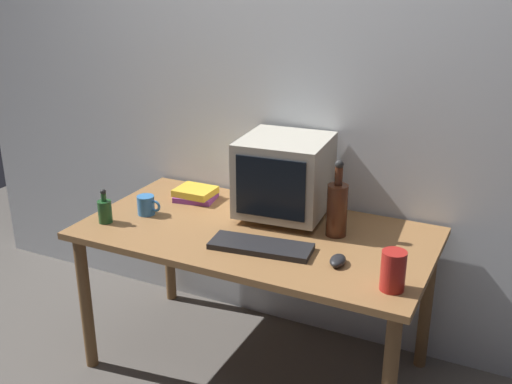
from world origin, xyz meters
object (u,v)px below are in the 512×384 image
bottle_tall (337,208)px  mug (146,205)px  bottle_short (105,210)px  metal_canister (393,271)px  book_stack (196,194)px  keyboard (261,246)px  crt_monitor (285,176)px  computer_mouse (338,260)px

bottle_tall → mug: (-0.86, -0.17, -0.08)m
bottle_tall → bottle_short: bearing=-161.6°
bottle_tall → metal_canister: bottle_tall is taller
book_stack → metal_canister: 1.18m
bottle_tall → metal_canister: 0.49m
keyboard → bottle_short: 0.75m
crt_monitor → metal_canister: crt_monitor is taller
keyboard → bottle_short: (-0.75, -0.06, 0.05)m
computer_mouse → bottle_short: size_ratio=0.63×
metal_canister → mug: bearing=171.1°
bottle_tall → book_stack: (-0.76, 0.09, -0.10)m
mug → bottle_tall: bearing=11.0°
keyboard → mug: mug is taller
bottle_tall → bottle_short: (-0.98, -0.33, -0.07)m
bottle_short → mug: 0.19m
metal_canister → crt_monitor: bearing=143.8°
crt_monitor → mug: (-0.58, -0.27, -0.15)m
bottle_short → keyboard: bearing=4.6°
crt_monitor → bottle_tall: size_ratio=1.23×
book_stack → bottle_tall: bearing=-6.9°
computer_mouse → bottle_tall: size_ratio=0.30×
mug → keyboard: bearing=-8.8°
metal_canister → keyboard: bearing=171.0°
book_stack → crt_monitor: bearing=0.7°
bottle_tall → bottle_short: size_ratio=2.12×
book_stack → metal_canister: bearing=-22.3°
crt_monitor → bottle_tall: (0.29, -0.10, -0.07)m
metal_canister → bottle_short: bearing=178.7°
computer_mouse → bottle_short: (-1.07, -0.07, 0.04)m
crt_monitor → computer_mouse: size_ratio=4.15×
computer_mouse → bottle_tall: 0.30m
bottle_tall → book_stack: size_ratio=1.58×
bottle_tall → mug: 0.88m
bottle_short → metal_canister: size_ratio=1.06×
keyboard → bottle_tall: size_ratio=1.24×
keyboard → computer_mouse: 0.33m
crt_monitor → mug: bearing=-155.4°
crt_monitor → mug: crt_monitor is taller
keyboard → mug: size_ratio=3.50×
computer_mouse → book_stack: size_ratio=0.47×
keyboard → computer_mouse: (0.33, 0.01, 0.01)m
keyboard → computer_mouse: size_ratio=4.20×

